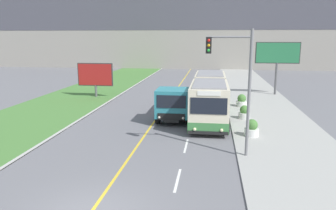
{
  "coord_description": "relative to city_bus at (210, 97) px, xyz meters",
  "views": [
    {
      "loc": [
        4.11,
        -9.96,
        6.09
      ],
      "look_at": [
        1.1,
        12.3,
        1.4
      ],
      "focal_mm": 35.0,
      "sensor_mm": 36.0,
      "label": 1
    }
  ],
  "objects": [
    {
      "name": "lane_marking_centre",
      "position": [
        -3.55,
        -12.22,
        -1.56
      ],
      "size": [
        2.88,
        140.0,
        0.01
      ],
      "color": "gold",
      "rests_on": "ground_plane"
    },
    {
      "name": "apartment_block_background",
      "position": [
        -3.96,
        41.72,
        8.95
      ],
      "size": [
        80.0,
        8.04,
        21.02
      ],
      "color": "gray",
      "rests_on": "ground_plane"
    },
    {
      "name": "city_bus",
      "position": [
        0.0,
        0.0,
        0.0
      ],
      "size": [
        2.65,
        11.82,
        3.07
      ],
      "color": "beige",
      "rests_on": "ground_plane"
    },
    {
      "name": "dump_truck",
      "position": [
        -2.53,
        -1.6,
        -0.3
      ],
      "size": [
        2.45,
        6.5,
        2.48
      ],
      "color": "black",
      "rests_on": "ground_plane"
    },
    {
      "name": "traffic_light_mast",
      "position": [
        1.4,
        -8.63,
        2.54
      ],
      "size": [
        2.28,
        0.32,
        6.48
      ],
      "color": "slate",
      "rests_on": "ground_plane"
    },
    {
      "name": "billboard_large",
      "position": [
        6.85,
        10.55,
        2.68
      ],
      "size": [
        4.52,
        0.24,
        5.57
      ],
      "color": "#59595B",
      "rests_on": "ground_plane"
    },
    {
      "name": "billboard_small",
      "position": [
        -11.68,
        6.93,
        0.7
      ],
      "size": [
        3.66,
        0.24,
        3.49
      ],
      "color": "#59595B",
      "rests_on": "ground_plane"
    },
    {
      "name": "planter_round_near",
      "position": [
        2.66,
        -5.15,
        -1.01
      ],
      "size": [
        0.88,
        0.88,
        1.06
      ],
      "color": "silver",
      "rests_on": "sidewalk_right"
    },
    {
      "name": "planter_round_second",
      "position": [
        2.62,
        -0.7,
        -1.03
      ],
      "size": [
        0.85,
        0.85,
        1.01
      ],
      "color": "silver",
      "rests_on": "sidewalk_right"
    },
    {
      "name": "planter_round_third",
      "position": [
        2.79,
        3.75,
        -1.0
      ],
      "size": [
        0.93,
        0.93,
        1.09
      ],
      "color": "silver",
      "rests_on": "sidewalk_right"
    }
  ]
}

